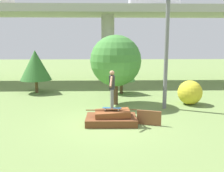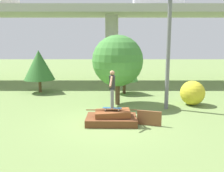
# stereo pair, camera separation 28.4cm
# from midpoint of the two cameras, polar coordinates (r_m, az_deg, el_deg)

# --- Properties ---
(ground_plane) EXTENTS (80.00, 80.00, 0.00)m
(ground_plane) POSITION_cam_midpoint_polar(r_m,az_deg,el_deg) (10.89, -0.93, -8.50)
(ground_plane) COLOR olive
(scrap_pile) EXTENTS (2.17, 1.40, 0.62)m
(scrap_pile) POSITION_cam_midpoint_polar(r_m,az_deg,el_deg) (10.81, -0.86, -7.35)
(scrap_pile) COLOR brown
(scrap_pile) RESTS_ON ground_plane
(scrap_plank_loose) EXTENTS (1.00, 0.38, 0.62)m
(scrap_plank_loose) POSITION_cam_midpoint_polar(r_m,az_deg,el_deg) (10.68, 7.68, -7.22)
(scrap_plank_loose) COLOR brown
(scrap_plank_loose) RESTS_ON ground_plane
(skateboard) EXTENTS (0.83, 0.30, 0.09)m
(skateboard) POSITION_cam_midpoint_polar(r_m,az_deg,el_deg) (10.62, -0.77, -5.09)
(skateboard) COLOR #23517F
(skateboard) RESTS_ON scrap_pile
(skater) EXTENTS (0.25, 1.17, 1.59)m
(skater) POSITION_cam_midpoint_polar(r_m,az_deg,el_deg) (10.42, -0.78, -0.12)
(skater) COLOR slate
(skater) RESTS_ON skateboard
(highway_overpass) EXTENTS (44.00, 4.79, 6.30)m
(highway_overpass) POSITION_cam_midpoint_polar(r_m,az_deg,el_deg) (21.81, -1.36, 15.56)
(highway_overpass) COLOR #A8A59E
(highway_overpass) RESTS_ON ground_plane
(car_on_overpass_right) EXTENTS (4.14, 1.65, 1.45)m
(car_on_overpass_right) POSITION_cam_midpoint_polar(r_m,az_deg,el_deg) (22.61, 8.99, 18.66)
(car_on_overpass_right) COLOR silver
(car_on_overpass_right) RESTS_ON highway_overpass
(utility_pole) EXTENTS (1.30, 0.20, 6.28)m
(utility_pole) POSITION_cam_midpoint_polar(r_m,az_deg,el_deg) (13.05, 11.75, 8.98)
(utility_pole) COLOR slate
(utility_pole) RESTS_ON ground_plane
(tree_behind_left) EXTENTS (1.86, 1.86, 2.97)m
(tree_behind_left) POSITION_cam_midpoint_polar(r_m,az_deg,el_deg) (16.72, 1.69, 4.73)
(tree_behind_left) COLOR #4C3823
(tree_behind_left) RESTS_ON ground_plane
(tree_behind_right) EXTENTS (2.80, 2.80, 3.85)m
(tree_behind_right) POSITION_cam_midpoint_polar(r_m,az_deg,el_deg) (13.67, 0.27, 5.77)
(tree_behind_right) COLOR #4C3823
(tree_behind_right) RESTS_ON ground_plane
(tree_mid_back) EXTENTS (2.11, 2.11, 2.92)m
(tree_mid_back) POSITION_cam_midpoint_polar(r_m,az_deg,el_deg) (17.79, -17.54, 4.54)
(tree_mid_back) COLOR brown
(tree_mid_back) RESTS_ON ground_plane
(bush_yellow_flowering) EXTENTS (1.35, 1.35, 1.35)m
(bush_yellow_flowering) POSITION_cam_midpoint_polar(r_m,az_deg,el_deg) (14.55, 16.85, -1.42)
(bush_yellow_flowering) COLOR gold
(bush_yellow_flowering) RESTS_ON ground_plane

